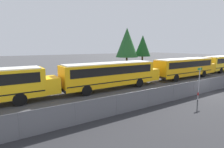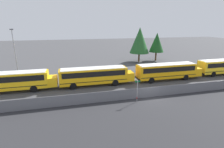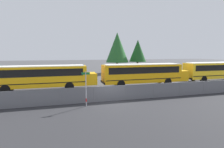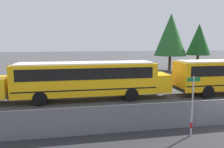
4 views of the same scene
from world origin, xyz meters
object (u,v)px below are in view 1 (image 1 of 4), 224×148
at_px(school_bus_1, 112,73).
at_px(school_bus_2, 186,66).
at_px(tree_1, 127,43).
at_px(tree_0, 143,46).
at_px(street_sign, 199,83).

xyz_separation_m(school_bus_1, school_bus_2, (13.52, -0.25, 0.00)).
relative_size(school_bus_1, tree_1, 1.37).
bearing_deg(tree_0, school_bus_1, -140.20).
distance_m(school_bus_1, street_sign, 9.06).
bearing_deg(tree_0, street_sign, -122.34).
relative_size(school_bus_2, tree_0, 1.63).
relative_size(school_bus_2, street_sign, 4.18).
bearing_deg(tree_1, school_bus_2, -93.91).
height_order(school_bus_2, street_sign, school_bus_2).
relative_size(school_bus_1, school_bus_2, 1.00).
height_order(street_sign, tree_1, tree_1).
xyz_separation_m(street_sign, tree_1, (10.22, 24.16, 4.25)).
xyz_separation_m(school_bus_1, tree_0, (19.95, 16.62, 3.25)).
relative_size(school_bus_2, tree_1, 1.37).
relative_size(school_bus_1, street_sign, 4.18).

